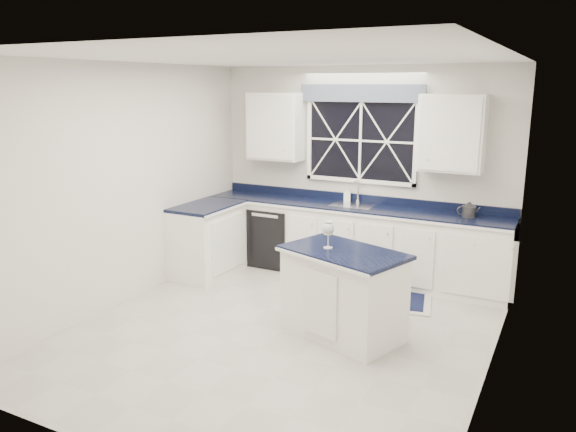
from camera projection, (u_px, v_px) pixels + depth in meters
The scene contains 13 objects.
ground at pixel (281, 331), 5.73m from camera, with size 4.50×4.50×0.00m, color #A9A9A4.
back_wall at pixel (361, 171), 7.37m from camera, with size 4.00×0.10×2.70m, color silver.
base_cabinets at pixel (322, 242), 7.32m from camera, with size 3.99×1.60×0.90m.
countertop at pixel (352, 207), 7.21m from camera, with size 3.98×0.64×0.04m, color black.
dishwasher at pixel (277, 235), 7.82m from camera, with size 0.60×0.58×0.82m, color black.
window at pixel (361, 134), 7.22m from camera, with size 1.65×0.09×1.26m.
upper_cabinets at pixel (357, 130), 7.10m from camera, with size 3.10×0.34×0.90m.
faucet at pixel (357, 191), 7.34m from camera, with size 0.05×0.20×0.30m.
island at pixel (343, 293), 5.56m from camera, with size 1.35×1.06×0.88m.
rug at pixel (368, 295), 6.68m from camera, with size 1.62×1.18×0.02m.
kettle at pixel (469, 210), 6.56m from camera, with size 0.26×0.20×0.19m.
wine_glass at pixel (328, 230), 5.49m from camera, with size 0.12×0.12×0.27m.
soap_bottle at pixel (347, 194), 7.44m from camera, with size 0.09×0.09×0.19m, color silver.
Camera 1 is at (2.49, -4.69, 2.46)m, focal length 35.00 mm.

